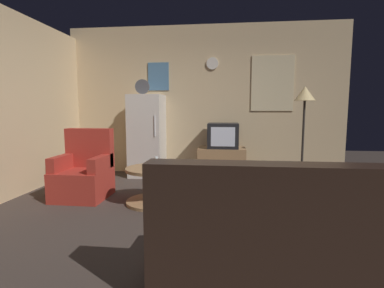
# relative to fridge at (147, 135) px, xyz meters

# --- Properties ---
(ground_plane) EXTENTS (12.00, 12.00, 0.00)m
(ground_plane) POSITION_rel_fridge_xyz_m (1.02, -2.10, -0.75)
(ground_plane) COLOR #3D332D
(wall_with_art) EXTENTS (5.20, 0.12, 2.79)m
(wall_with_art) POSITION_rel_fridge_xyz_m (1.03, 0.35, 0.65)
(wall_with_art) COLOR #D1B284
(wall_with_art) RESTS_ON ground_plane
(fridge) EXTENTS (0.60, 0.62, 1.77)m
(fridge) POSITION_rel_fridge_xyz_m (0.00, 0.00, 0.00)
(fridge) COLOR silver
(fridge) RESTS_ON ground_plane
(tv_stand) EXTENTS (0.84, 0.53, 0.55)m
(tv_stand) POSITION_rel_fridge_xyz_m (1.38, -0.03, -0.48)
(tv_stand) COLOR #9E754C
(tv_stand) RESTS_ON ground_plane
(crt_tv) EXTENTS (0.54, 0.51, 0.44)m
(crt_tv) POSITION_rel_fridge_xyz_m (1.40, -0.03, 0.02)
(crt_tv) COLOR black
(crt_tv) RESTS_ON tv_stand
(standing_lamp) EXTENTS (0.32, 0.32, 1.59)m
(standing_lamp) POSITION_rel_fridge_xyz_m (2.66, -0.52, 0.60)
(standing_lamp) COLOR #332D28
(standing_lamp) RESTS_ON ground_plane
(coffee_table) EXTENTS (0.72, 0.72, 0.48)m
(coffee_table) POSITION_rel_fridge_xyz_m (0.51, -1.59, -0.52)
(coffee_table) COLOR #9E754C
(coffee_table) RESTS_ON ground_plane
(wine_glass) EXTENTS (0.05, 0.05, 0.15)m
(wine_glass) POSITION_rel_fridge_xyz_m (0.56, -1.61, -0.20)
(wine_glass) COLOR silver
(wine_glass) RESTS_ON coffee_table
(mug_ceramic_white) EXTENTS (0.08, 0.08, 0.09)m
(mug_ceramic_white) POSITION_rel_fridge_xyz_m (0.62, -1.67, -0.23)
(mug_ceramic_white) COLOR silver
(mug_ceramic_white) RESTS_ON coffee_table
(mug_ceramic_tan) EXTENTS (0.08, 0.08, 0.09)m
(mug_ceramic_tan) POSITION_rel_fridge_xyz_m (0.57, -1.56, -0.23)
(mug_ceramic_tan) COLOR tan
(mug_ceramic_tan) RESTS_ON coffee_table
(remote_control) EXTENTS (0.16, 0.08, 0.02)m
(remote_control) POSITION_rel_fridge_xyz_m (0.52, -1.45, -0.27)
(remote_control) COLOR black
(remote_control) RESTS_ON coffee_table
(armchair) EXTENTS (0.68, 0.68, 0.96)m
(armchair) POSITION_rel_fridge_xyz_m (-0.53, -1.43, -0.42)
(armchair) COLOR #A52D23
(armchair) RESTS_ON ground_plane
(couch) EXTENTS (1.70, 0.80, 0.92)m
(couch) POSITION_rel_fridge_xyz_m (1.82, -3.31, -0.44)
(couch) COLOR black
(couch) RESTS_ON ground_plane
(book_stack) EXTENTS (0.20, 0.15, 0.11)m
(book_stack) POSITION_rel_fridge_xyz_m (2.00, -0.12, -0.70)
(book_stack) COLOR #3D5F75
(book_stack) RESTS_ON ground_plane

